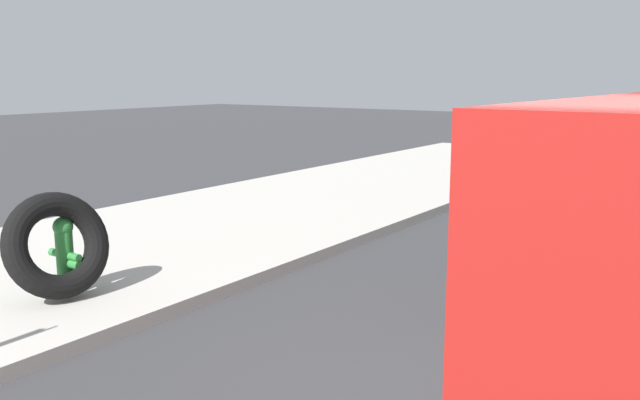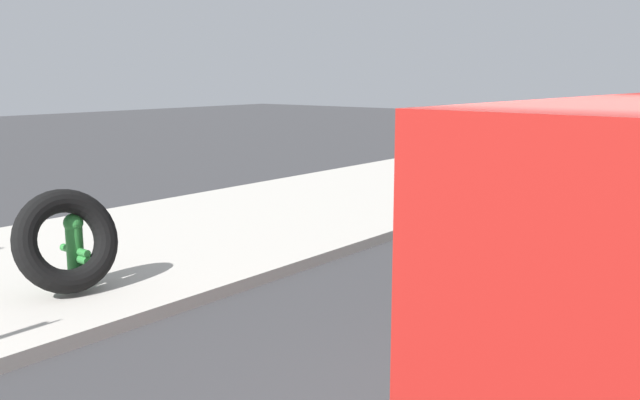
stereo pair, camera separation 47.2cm
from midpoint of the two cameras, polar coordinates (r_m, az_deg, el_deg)
sidewalk_curb at (r=9.40m, az=-25.45°, el=-5.91°), size 36.00×5.00×0.15m
fire_hydrant at (r=8.19m, az=-21.91°, el=-4.07°), size 0.22×0.49×0.86m
loose_tire at (r=7.98m, az=-22.54°, el=-3.49°), size 1.25×0.80×1.19m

